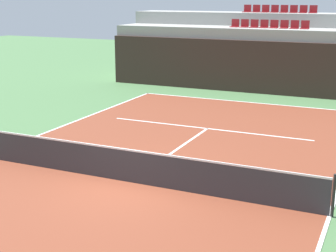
{
  "coord_description": "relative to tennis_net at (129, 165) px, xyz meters",
  "views": [
    {
      "loc": [
        6.49,
        -11.63,
        5.14
      ],
      "look_at": [
        0.29,
        2.0,
        1.2
      ],
      "focal_mm": 53.46,
      "sensor_mm": 36.0,
      "label": 1
    }
  ],
  "objects": [
    {
      "name": "stands_tier_upper",
      "position": [
        0.0,
        18.27,
        1.55
      ],
      "size": [
        17.66,
        2.4,
        4.13
      ],
      "primitive_type": "cube",
      "color": "#9E9E99",
      "rests_on": "ground_plane"
    },
    {
      "name": "seating_row_upper",
      "position": [
        0.0,
        18.37,
        3.74
      ],
      "size": [
        4.3,
        0.44,
        0.44
      ],
      "color": "maroon",
      "rests_on": "stands_tier_upper"
    },
    {
      "name": "tennis_net",
      "position": [
        0.0,
        0.0,
        0.0
      ],
      "size": [
        11.08,
        0.08,
        1.07
      ],
      "color": "black",
      "rests_on": "court_surface"
    },
    {
      "name": "ground_plane",
      "position": [
        0.0,
        0.0,
        -0.51
      ],
      "size": [
        80.0,
        80.0,
        0.0
      ],
      "primitive_type": "plane",
      "color": "#477042"
    },
    {
      "name": "stands_tier_lower",
      "position": [
        0.0,
        15.87,
        1.18
      ],
      "size": [
        17.66,
        2.4,
        3.38
      ],
      "primitive_type": "cube",
      "color": "#9E9E99",
      "rests_on": "ground_plane"
    },
    {
      "name": "court_surface",
      "position": [
        0.0,
        0.0,
        -0.5
      ],
      "size": [
        11.0,
        24.0,
        0.01
      ],
      "primitive_type": "cube",
      "color": "brown",
      "rests_on": "ground_plane"
    },
    {
      "name": "baseline_far",
      "position": [
        0.0,
        11.95,
        -0.5
      ],
      "size": [
        11.0,
        0.1,
        0.0
      ],
      "primitive_type": "cube",
      "color": "white",
      "rests_on": "court_surface"
    },
    {
      "name": "service_line_far",
      "position": [
        0.0,
        6.4,
        -0.5
      ],
      "size": [
        8.26,
        0.1,
        0.0
      ],
      "primitive_type": "cube",
      "color": "white",
      "rests_on": "court_surface"
    },
    {
      "name": "back_wall",
      "position": [
        0.0,
        14.52,
        0.89
      ],
      "size": [
        17.66,
        0.3,
        2.79
      ],
      "primitive_type": "cube",
      "color": "#33231E",
      "rests_on": "ground_plane"
    },
    {
      "name": "seating_row_lower",
      "position": [
        0.0,
        15.97,
        3.0
      ],
      "size": [
        4.3,
        0.44,
        0.44
      ],
      "color": "maroon",
      "rests_on": "stands_tier_lower"
    },
    {
      "name": "centre_service_line",
      "position": [
        0.0,
        3.2,
        -0.5
      ],
      "size": [
        0.1,
        6.4,
        0.0
      ],
      "primitive_type": "cube",
      "color": "white",
      "rests_on": "court_surface"
    },
    {
      "name": "sideline_right",
      "position": [
        5.45,
        0.0,
        -0.5
      ],
      "size": [
        0.1,
        24.0,
        0.0
      ],
      "primitive_type": "cube",
      "color": "white",
      "rests_on": "court_surface"
    }
  ]
}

